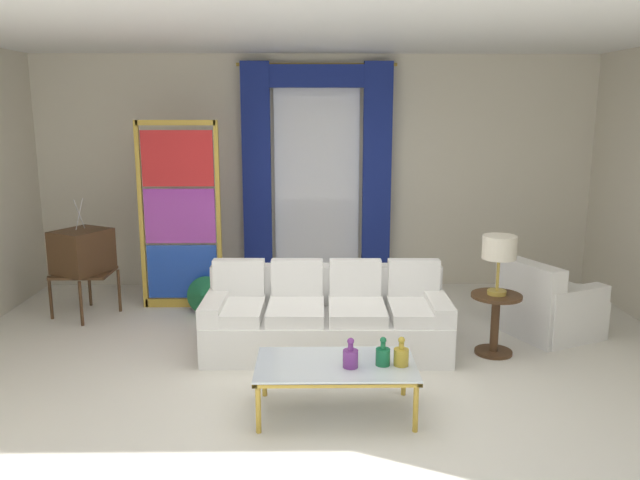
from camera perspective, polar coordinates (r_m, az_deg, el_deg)
The scene contains 15 objects.
ground_plane at distance 5.73m, azimuth -0.13°, elevation -12.21°, with size 16.00×16.00×0.00m, color silver.
wall_rear at distance 8.34m, azimuth -0.36°, elevation 6.09°, with size 8.00×0.12×3.00m, color beige.
ceiling_slab at distance 6.07m, azimuth -0.23°, elevation 18.31°, with size 8.00×7.60×0.04m, color white.
curtained_window at distance 8.15m, azimuth -0.28°, elevation 7.65°, with size 2.00×0.17×2.70m.
couch_white_long at distance 6.25m, azimuth 0.56°, elevation -7.11°, with size 2.35×0.96×0.86m.
coffee_table at distance 4.97m, azimuth 1.42°, elevation -11.40°, with size 1.23×0.69×0.41m.
bottle_blue_decanter at distance 4.93m, azimuth 7.32°, elevation -10.27°, with size 0.11×0.11×0.23m.
bottle_crystal_tall at distance 4.92m, azimuth 5.68°, elevation -10.29°, with size 0.11×0.11×0.23m.
bottle_amber_squat at distance 4.86m, azimuth 2.77°, elevation -10.48°, with size 0.12×0.12×0.23m.
vintage_tv at distance 7.61m, azimuth -20.63°, elevation -1.12°, with size 0.73×0.76×1.35m.
armchair_white at distance 7.04m, azimuth 19.71°, elevation -5.79°, with size 1.08×1.07×0.80m.
stained_glass_divider at distance 7.54m, azimuth -12.49°, elevation 1.80°, with size 0.95×0.05×2.20m.
peacock_figurine at distance 7.38m, azimuth -10.38°, elevation -5.03°, with size 0.44×0.60×0.50m.
round_side_table at distance 6.34m, azimuth 15.50°, elevation -6.82°, with size 0.48×0.48×0.59m.
table_lamp_brass at distance 6.16m, azimuth 15.84°, elevation -0.87°, with size 0.32×0.32×0.57m.
Camera 1 is at (-0.05, -5.23, 2.34)m, focal length 35.54 mm.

